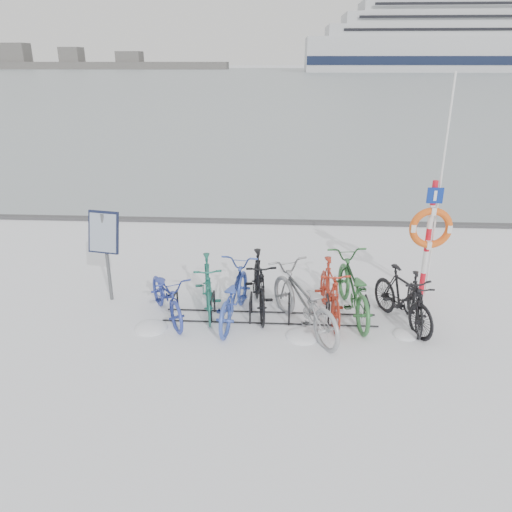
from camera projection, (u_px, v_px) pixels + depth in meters
The scene contains 18 objects.
ground at pixel (270, 318), 9.44m from camera, with size 900.00×900.00×0.00m, color white.
ice_sheet at pixel (287, 75), 153.37m from camera, with size 400.00×298.00×0.02m, color #95A1A8.
quay_edge at pixel (276, 222), 14.90m from camera, with size 400.00×0.25×0.10m, color #3F3F42.
bike_rack at pixel (270, 310), 9.37m from camera, with size 4.00×0.48×0.46m.
info_board at pixel (104, 238), 9.68m from camera, with size 0.66×0.35×1.87m.
lifebuoy_station at pixel (431, 228), 9.84m from camera, with size 0.84×0.23×4.38m.
cruise_ferry at pixel (497, 35), 191.74m from camera, with size 147.88×27.87×48.59m.
shoreline at pixel (50, 63), 256.55m from camera, with size 180.00×12.00×9.50m.
bike_0 at pixel (167, 293), 9.35m from camera, with size 0.64×1.83×0.96m, color #2A3995.
bike_1 at pixel (208, 284), 9.58m from camera, with size 0.51×1.82×1.09m, color #1B6051.
bike_2 at pixel (233, 292), 9.27m from camera, with size 0.72×2.06×1.08m, color #3650B1.
bike_3 at pixel (259, 282), 9.58m from camera, with size 0.55×1.95×1.17m, color black.
bike_4 at pixel (303, 299), 8.87m from camera, with size 0.79×2.26×1.18m, color gray.
bike_5 at pixel (330, 290), 9.31m from camera, with size 0.53×1.87×1.13m, color #A52C1B.
bike_6 at pixel (353, 286), 9.43m from camera, with size 0.77×2.22×1.16m, color #2F6A35.
bike_7 at pixel (403, 296), 9.09m from camera, with size 0.51×1.81×1.09m, color black.
bike_8 at pixel (416, 300), 9.11m from camera, with size 0.45×1.59×0.96m, color black.
snow_drifts at pixel (261, 327), 9.13m from camera, with size 5.11×1.62×0.21m.
Camera 1 is at (0.23, -8.35, 4.57)m, focal length 35.00 mm.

